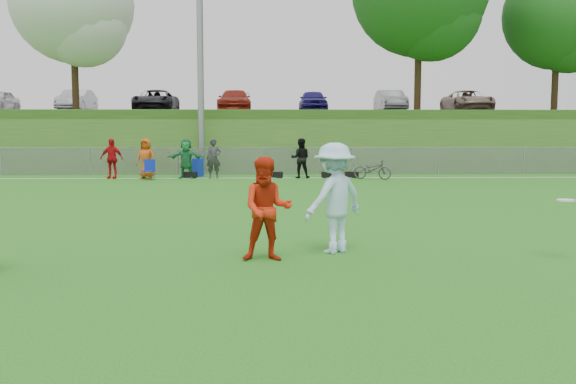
{
  "coord_description": "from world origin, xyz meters",
  "views": [
    {
      "loc": [
        0.11,
        -9.37,
        2.19
      ],
      "look_at": [
        0.42,
        0.5,
        1.18
      ],
      "focal_mm": 40.0,
      "sensor_mm": 36.0,
      "label": 1
    }
  ],
  "objects_px": {
    "player_blue": "(334,198)",
    "bicycle": "(372,169)",
    "recycling_bin": "(198,167)",
    "frisbee": "(566,200)",
    "player_red_center": "(267,209)"
  },
  "relations": [
    {
      "from": "player_blue",
      "to": "recycling_bin",
      "type": "bearing_deg",
      "value": -114.49
    },
    {
      "from": "player_red_center",
      "to": "bicycle",
      "type": "bearing_deg",
      "value": 74.77
    },
    {
      "from": "player_red_center",
      "to": "bicycle",
      "type": "relative_size",
      "value": 1.07
    },
    {
      "from": "bicycle",
      "to": "player_blue",
      "type": "bearing_deg",
      "value": -167.16
    },
    {
      "from": "recycling_bin",
      "to": "player_red_center",
      "type": "bearing_deg",
      "value": -80.26
    },
    {
      "from": "player_red_center",
      "to": "player_blue",
      "type": "bearing_deg",
      "value": 28.84
    },
    {
      "from": "recycling_bin",
      "to": "frisbee",
      "type": "bearing_deg",
      "value": -66.11
    },
    {
      "from": "player_blue",
      "to": "frisbee",
      "type": "distance_m",
      "value": 3.81
    },
    {
      "from": "player_blue",
      "to": "frisbee",
      "type": "xyz_separation_m",
      "value": [
        3.75,
        -0.7,
        0.03
      ]
    },
    {
      "from": "player_blue",
      "to": "bicycle",
      "type": "height_order",
      "value": "player_blue"
    },
    {
      "from": "player_blue",
      "to": "frisbee",
      "type": "relative_size",
      "value": 6.53
    },
    {
      "from": "recycling_bin",
      "to": "bicycle",
      "type": "relative_size",
      "value": 0.5
    },
    {
      "from": "frisbee",
      "to": "bicycle",
      "type": "bearing_deg",
      "value": 91.86
    },
    {
      "from": "player_blue",
      "to": "recycling_bin",
      "type": "distance_m",
      "value": 17.89
    },
    {
      "from": "player_red_center",
      "to": "frisbee",
      "type": "xyz_separation_m",
      "value": [
        4.91,
        -0.06,
        0.13
      ]
    }
  ]
}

